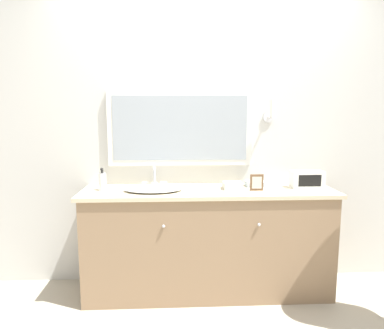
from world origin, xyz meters
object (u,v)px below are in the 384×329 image
Objects in this scene: sink_basin at (153,188)px; soap_bottle at (103,181)px; appliance_box at (307,179)px; picture_frame at (257,182)px.

soap_bottle is (-0.39, 0.03, 0.05)m from sink_basin.
picture_frame is at bearing -169.03° from appliance_box.
soap_bottle is at bearing 176.10° from sink_basin.
sink_basin reaches higher than picture_frame.
sink_basin is 0.40m from soap_bottle.
sink_basin is 1.23m from appliance_box.
soap_bottle is 1.63m from appliance_box.
appliance_box reaches higher than picture_frame.
soap_bottle reaches higher than picture_frame.
sink_basin is at bearing -3.90° from soap_bottle.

